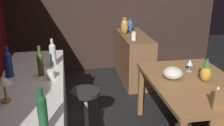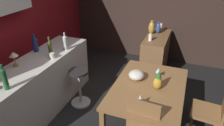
% 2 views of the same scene
% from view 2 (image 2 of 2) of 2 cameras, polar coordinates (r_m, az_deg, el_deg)
% --- Properties ---
extents(ground_plane, '(9.00, 9.00, 0.00)m').
position_cam_2_polar(ground_plane, '(3.36, 2.63, -16.42)').
color(ground_plane, black).
extents(wall_side_right, '(0.10, 4.40, 2.60)m').
position_cam_2_polar(wall_side_right, '(5.06, 9.29, 15.53)').
color(wall_side_right, '#33231E').
rests_on(wall_side_right, ground_plane).
extents(dining_table, '(1.35, 0.93, 0.74)m').
position_cam_2_polar(dining_table, '(2.93, 9.84, -7.61)').
color(dining_table, olive).
rests_on(dining_table, ground_plane).
extents(kitchen_counter, '(2.10, 0.60, 0.90)m').
position_cam_2_polar(kitchen_counter, '(3.58, -18.74, -5.74)').
color(kitchen_counter, silver).
rests_on(kitchen_counter, ground_plane).
extents(sideboard_cabinet, '(1.10, 0.44, 0.82)m').
position_cam_2_polar(sideboard_cabinet, '(4.60, 11.76, 2.35)').
color(sideboard_cabinet, brown).
rests_on(sideboard_cabinet, ground_plane).
extents(chair_by_doorway, '(0.43, 0.43, 0.94)m').
position_cam_2_polar(chair_by_doorway, '(3.11, 25.88, -11.50)').
color(chair_by_doorway, olive).
rests_on(chair_by_doorway, ground_plane).
extents(bar_stool, '(0.34, 0.34, 0.66)m').
position_cam_2_polar(bar_stool, '(3.58, -8.79, -6.34)').
color(bar_stool, '#262323').
rests_on(bar_stool, ground_plane).
extents(wine_glass_left, '(0.08, 0.08, 0.15)m').
position_cam_2_polar(wine_glass_left, '(3.06, 12.52, -2.01)').
color(wine_glass_left, silver).
rests_on(wine_glass_left, dining_table).
extents(wine_glass_right, '(0.07, 0.07, 0.16)m').
position_cam_2_polar(wine_glass_right, '(2.46, 7.70, -9.49)').
color(wine_glass_right, silver).
rests_on(wine_glass_right, dining_table).
extents(pineapple_centerpiece, '(0.12, 0.12, 0.27)m').
position_cam_2_polar(pineapple_centerpiece, '(2.81, 12.39, -4.83)').
color(pineapple_centerpiece, gold).
rests_on(pineapple_centerpiece, dining_table).
extents(fruit_bowl, '(0.22, 0.22, 0.13)m').
position_cam_2_polar(fruit_bowl, '(2.99, 6.65, -3.27)').
color(fruit_bowl, beige).
rests_on(fruit_bowl, dining_table).
extents(wine_bottle_clear, '(0.07, 0.07, 0.30)m').
position_cam_2_polar(wine_bottle_clear, '(3.56, -12.63, 5.61)').
color(wine_bottle_clear, silver).
rests_on(wine_bottle_clear, kitchen_counter).
extents(wine_bottle_olive, '(0.06, 0.06, 0.30)m').
position_cam_2_polar(wine_bottle_olive, '(3.43, -16.53, 4.16)').
color(wine_bottle_olive, '#475623').
rests_on(wine_bottle_olive, kitchen_counter).
extents(wine_bottle_cobalt, '(0.08, 0.08, 0.30)m').
position_cam_2_polar(wine_bottle_cobalt, '(3.62, -20.19, 5.01)').
color(wine_bottle_cobalt, navy).
rests_on(wine_bottle_cobalt, kitchen_counter).
extents(wine_bottle_green, '(0.06, 0.06, 0.33)m').
position_cam_2_polar(wine_bottle_green, '(2.73, -27.20, -3.65)').
color(wine_bottle_green, '#1E592D').
rests_on(wine_bottle_green, kitchen_counter).
extents(cup_white, '(0.12, 0.08, 0.08)m').
position_cam_2_polar(cup_white, '(3.34, -15.94, 1.92)').
color(cup_white, white).
rests_on(cup_white, kitchen_counter).
extents(counter_lamp, '(0.13, 0.13, 0.22)m').
position_cam_2_polar(counter_lamp, '(3.23, -25.19, 1.85)').
color(counter_lamp, '#A58447').
rests_on(counter_lamp, kitchen_counter).
extents(pillar_candle_tall, '(0.07, 0.07, 0.16)m').
position_cam_2_polar(pillar_candle_tall, '(4.17, 10.38, 6.89)').
color(pillar_candle_tall, white).
rests_on(pillar_candle_tall, sideboard_cabinet).
extents(pillar_candle_short, '(0.06, 0.06, 0.17)m').
position_cam_2_polar(pillar_candle_short, '(4.81, 13.14, 9.53)').
color(pillar_candle_short, white).
rests_on(pillar_candle_short, sideboard_cabinet).
extents(vase_brass, '(0.13, 0.13, 0.28)m').
position_cam_2_polar(vase_brass, '(4.52, 10.71, 9.42)').
color(vase_brass, '#B78C38').
rests_on(vase_brass, sideboard_cabinet).
extents(vase_ceramic_blue, '(0.10, 0.10, 0.25)m').
position_cam_2_polar(vase_ceramic_blue, '(4.59, 12.45, 9.28)').
color(vase_ceramic_blue, '#334C8C').
rests_on(vase_ceramic_blue, sideboard_cabinet).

